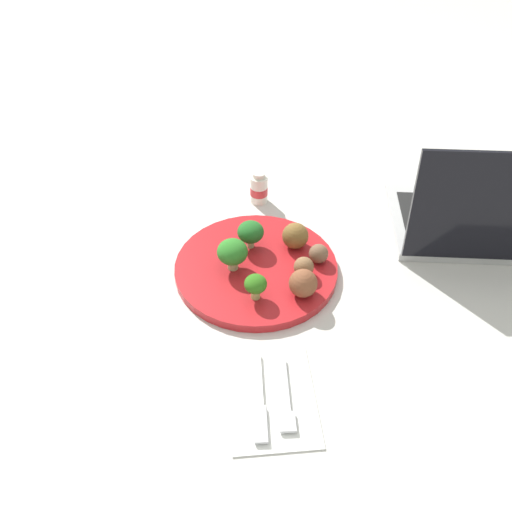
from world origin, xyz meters
TOP-DOWN VIEW (x-y plane):
  - ground_plane at (0.00, 0.00)m, footprint 4.00×4.00m
  - plate at (0.00, 0.00)m, footprint 0.28×0.28m
  - broccoli_floret_mid_left at (-0.00, -0.04)m, footprint 0.05×0.05m
  - broccoli_floret_back_right at (0.08, -0.02)m, footprint 0.04×0.04m
  - broccoli_floret_far_rim at (-0.05, -0.00)m, footprint 0.05×0.05m
  - meatball_near_rim at (-0.04, 0.08)m, footprint 0.05×0.05m
  - meatball_front_right at (0.01, 0.11)m, footprint 0.03×0.03m
  - meatball_back_right at (0.08, 0.06)m, footprint 0.05×0.05m
  - meatball_mid_right at (0.04, 0.07)m, footprint 0.03×0.03m
  - napkin at (0.26, -0.03)m, footprint 0.18×0.14m
  - fork at (0.26, -0.01)m, footprint 0.12×0.03m
  - knife at (0.26, -0.05)m, footprint 0.15×0.04m
  - yogurt_bottle at (-0.20, 0.05)m, footprint 0.03×0.03m
  - laptop at (-0.02, 0.43)m, footprint 0.30×0.36m

SIDE VIEW (x-z plane):
  - ground_plane at x=0.00m, z-range 0.00..0.00m
  - napkin at x=0.26m, z-range 0.00..0.01m
  - knife at x=0.26m, z-range 0.00..0.01m
  - fork at x=0.26m, z-range 0.00..0.01m
  - plate at x=0.00m, z-range 0.00..0.02m
  - yogurt_bottle at x=-0.20m, z-range 0.00..0.06m
  - meatball_front_right at x=0.01m, z-range 0.02..0.05m
  - meatball_mid_right at x=0.04m, z-range 0.02..0.05m
  - meatball_back_right at x=0.08m, z-range 0.02..0.06m
  - meatball_near_rim at x=-0.04m, z-range 0.02..0.06m
  - laptop at x=-0.02m, z-range -0.07..0.15m
  - broccoli_floret_back_right at x=0.08m, z-range 0.02..0.07m
  - broccoli_floret_far_rim at x=-0.05m, z-range 0.02..0.07m
  - broccoli_floret_mid_left at x=0.00m, z-range 0.02..0.08m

